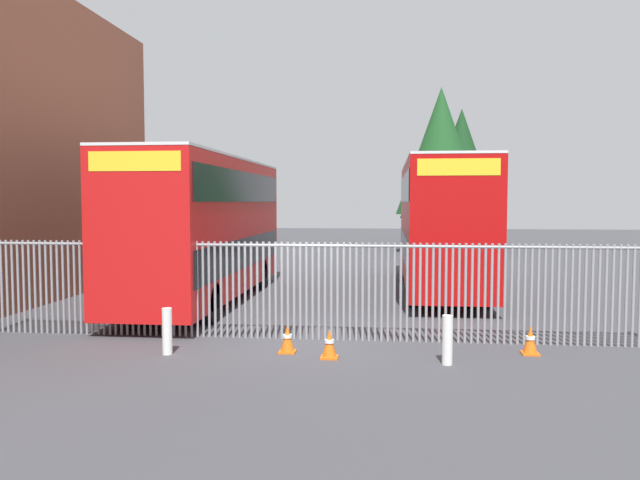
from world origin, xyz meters
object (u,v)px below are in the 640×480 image
at_px(double_decker_bus_near_gate, 206,224).
at_px(traffic_cone_near_kerb, 530,340).
at_px(bollard_center_front, 447,340).
at_px(double_decker_bus_behind_fence_left, 441,221).
at_px(bollard_near_left, 167,331).
at_px(traffic_cone_mid_forecourt, 329,344).
at_px(traffic_cone_by_gate, 287,339).

relative_size(double_decker_bus_near_gate, traffic_cone_near_kerb, 18.32).
bearing_deg(bollard_center_front, double_decker_bus_near_gate, 134.57).
xyz_separation_m(bollard_center_front, traffic_cone_near_kerb, (1.75, 1.00, -0.19)).
bearing_deg(traffic_cone_near_kerb, double_decker_bus_behind_fence_left, 96.82).
height_order(double_decker_bus_behind_fence_left, bollard_near_left, double_decker_bus_behind_fence_left).
bearing_deg(bollard_center_front, traffic_cone_mid_forecourt, 173.89).
height_order(bollard_near_left, traffic_cone_by_gate, bollard_near_left).
relative_size(double_decker_bus_near_gate, double_decker_bus_behind_fence_left, 1.00).
relative_size(bollard_near_left, traffic_cone_near_kerb, 1.61).
xyz_separation_m(double_decker_bus_behind_fence_left, bollard_center_front, (-0.67, -10.06, -1.95)).
relative_size(traffic_cone_by_gate, traffic_cone_mid_forecourt, 1.00).
relative_size(bollard_near_left, traffic_cone_mid_forecourt, 1.61).
bearing_deg(double_decker_bus_behind_fence_left, bollard_near_left, -122.41).
bearing_deg(double_decker_bus_near_gate, double_decker_bus_behind_fence_left, 23.58).
bearing_deg(double_decker_bus_behind_fence_left, double_decker_bus_near_gate, -156.42).
distance_m(bollard_near_left, traffic_cone_near_kerb, 7.39).
height_order(double_decker_bus_near_gate, traffic_cone_mid_forecourt, double_decker_bus_near_gate).
bearing_deg(double_decker_bus_near_gate, bollard_center_front, -45.43).
height_order(double_decker_bus_near_gate, double_decker_bus_behind_fence_left, same).
bearing_deg(traffic_cone_by_gate, bollard_near_left, -170.38).
distance_m(double_decker_bus_behind_fence_left, bollard_near_left, 11.84).
relative_size(double_decker_bus_behind_fence_left, traffic_cone_mid_forecourt, 18.32).
relative_size(double_decker_bus_behind_fence_left, bollard_center_front, 11.38).
bearing_deg(bollard_near_left, traffic_cone_near_kerb, 6.13).
distance_m(double_decker_bus_near_gate, double_decker_bus_behind_fence_left, 8.07).
xyz_separation_m(double_decker_bus_near_gate, traffic_cone_by_gate, (3.55, -6.22, -2.13)).
relative_size(bollard_near_left, traffic_cone_by_gate, 1.61).
distance_m(double_decker_bus_behind_fence_left, traffic_cone_near_kerb, 9.38).
distance_m(double_decker_bus_near_gate, bollard_center_front, 9.79).
bearing_deg(double_decker_bus_behind_fence_left, traffic_cone_by_gate, -112.18).
distance_m(double_decker_bus_behind_fence_left, traffic_cone_by_gate, 10.42).
xyz_separation_m(bollard_center_front, traffic_cone_mid_forecourt, (-2.28, 0.24, -0.19)).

